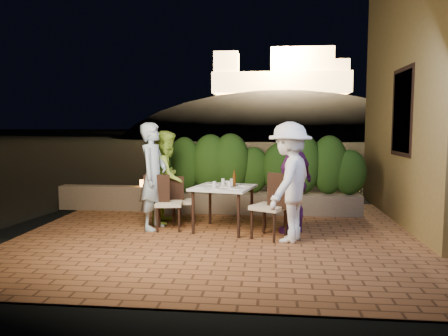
# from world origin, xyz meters

# --- Properties ---
(ground) EXTENTS (400.00, 400.00, 0.00)m
(ground) POSITION_xyz_m (0.00, 0.00, -0.02)
(ground) COLOR black
(ground) RESTS_ON ground
(terrace_floor) EXTENTS (7.00, 6.00, 0.15)m
(terrace_floor) POSITION_xyz_m (0.00, 0.50, -0.07)
(terrace_floor) COLOR brown
(terrace_floor) RESTS_ON ground
(building_wall) EXTENTS (1.60, 5.00, 5.00)m
(building_wall) POSITION_xyz_m (3.60, 2.00, 2.50)
(building_wall) COLOR olive
(building_wall) RESTS_ON ground
(window_pane) EXTENTS (0.08, 1.00, 1.40)m
(window_pane) POSITION_xyz_m (2.82, 1.50, 2.00)
(window_pane) COLOR black
(window_pane) RESTS_ON building_wall
(window_frame) EXTENTS (0.06, 1.15, 1.55)m
(window_frame) POSITION_xyz_m (2.81, 1.50, 2.00)
(window_frame) COLOR black
(window_frame) RESTS_ON building_wall
(planter) EXTENTS (4.20, 0.55, 0.40)m
(planter) POSITION_xyz_m (0.20, 2.30, 0.20)
(planter) COLOR brown
(planter) RESTS_ON ground
(hedge) EXTENTS (4.00, 0.70, 1.10)m
(hedge) POSITION_xyz_m (0.20, 2.30, 0.95)
(hedge) COLOR #1D3C10
(hedge) RESTS_ON planter
(parapet) EXTENTS (2.20, 0.30, 0.50)m
(parapet) POSITION_xyz_m (-2.80, 2.30, 0.25)
(parapet) COLOR brown
(parapet) RESTS_ON ground
(hill) EXTENTS (52.00, 40.00, 22.00)m
(hill) POSITION_xyz_m (2.00, 60.00, -4.00)
(hill) COLOR black
(hill) RESTS_ON ground
(fortress) EXTENTS (26.00, 8.00, 8.00)m
(fortress) POSITION_xyz_m (2.00, 60.00, 10.50)
(fortress) COLOR #FFCC7A
(fortress) RESTS_ON hill
(dining_table) EXTENTS (1.13, 1.13, 0.75)m
(dining_table) POSITION_xyz_m (-0.27, 0.71, 0.38)
(dining_table) COLOR white
(dining_table) RESTS_ON ground
(plate_nw) EXTENTS (0.21, 0.21, 0.01)m
(plate_nw) POSITION_xyz_m (-0.63, 0.55, 0.76)
(plate_nw) COLOR white
(plate_nw) RESTS_ON dining_table
(plate_sw) EXTENTS (0.21, 0.21, 0.01)m
(plate_sw) POSITION_xyz_m (-0.48, 0.98, 0.76)
(plate_sw) COLOR white
(plate_sw) RESTS_ON dining_table
(plate_ne) EXTENTS (0.23, 0.23, 0.01)m
(plate_ne) POSITION_xyz_m (-0.04, 0.45, 0.76)
(plate_ne) COLOR white
(plate_ne) RESTS_ON dining_table
(plate_se) EXTENTS (0.24, 0.24, 0.01)m
(plate_se) POSITION_xyz_m (0.07, 0.85, 0.76)
(plate_se) COLOR white
(plate_se) RESTS_ON dining_table
(plate_centre) EXTENTS (0.19, 0.19, 0.01)m
(plate_centre) POSITION_xyz_m (-0.25, 0.69, 0.76)
(plate_centre) COLOR white
(plate_centre) RESTS_ON dining_table
(plate_front) EXTENTS (0.20, 0.20, 0.01)m
(plate_front) POSITION_xyz_m (-0.32, 0.39, 0.76)
(plate_front) COLOR white
(plate_front) RESTS_ON dining_table
(glass_nw) EXTENTS (0.06, 0.06, 0.10)m
(glass_nw) POSITION_xyz_m (-0.41, 0.59, 0.80)
(glass_nw) COLOR silver
(glass_nw) RESTS_ON dining_table
(glass_sw) EXTENTS (0.06, 0.06, 0.11)m
(glass_sw) POSITION_xyz_m (-0.30, 0.93, 0.80)
(glass_sw) COLOR silver
(glass_sw) RESTS_ON dining_table
(glass_ne) EXTENTS (0.06, 0.06, 0.10)m
(glass_ne) POSITION_xyz_m (-0.16, 0.61, 0.80)
(glass_ne) COLOR silver
(glass_ne) RESTS_ON dining_table
(glass_se) EXTENTS (0.07, 0.07, 0.12)m
(glass_se) POSITION_xyz_m (-0.14, 0.84, 0.81)
(glass_se) COLOR silver
(glass_se) RESTS_ON dining_table
(beer_bottle) EXTENTS (0.05, 0.05, 0.28)m
(beer_bottle) POSITION_xyz_m (-0.09, 0.74, 0.89)
(beer_bottle) COLOR #4E2A0D
(beer_bottle) RESTS_ON dining_table
(bowl) EXTENTS (0.26, 0.26, 0.05)m
(bowl) POSITION_xyz_m (-0.24, 1.03, 0.77)
(bowl) COLOR white
(bowl) RESTS_ON dining_table
(chair_left_front) EXTENTS (0.50, 0.50, 0.94)m
(chair_left_front) POSITION_xyz_m (-1.20, 0.67, 0.47)
(chair_left_front) COLOR black
(chair_left_front) RESTS_ON ground
(chair_left_back) EXTENTS (0.47, 0.47, 0.86)m
(chair_left_back) POSITION_xyz_m (-1.04, 1.12, 0.43)
(chair_left_back) COLOR black
(chair_left_back) RESTS_ON ground
(chair_right_front) EXTENTS (0.65, 0.65, 1.04)m
(chair_right_front) POSITION_xyz_m (0.49, 0.29, 0.52)
(chair_right_front) COLOR black
(chair_right_front) RESTS_ON ground
(chair_right_back) EXTENTS (0.45, 0.45, 0.91)m
(chair_right_back) POSITION_xyz_m (0.59, 0.77, 0.46)
(chair_right_back) COLOR black
(chair_right_back) RESTS_ON ground
(diner_blue) EXTENTS (0.53, 0.72, 1.82)m
(diner_blue) POSITION_xyz_m (-1.47, 0.71, 0.91)
(diner_blue) COLOR #9EBACC
(diner_blue) RESTS_ON ground
(diner_green) EXTENTS (0.67, 0.84, 1.67)m
(diner_green) POSITION_xyz_m (-1.35, 1.23, 0.84)
(diner_green) COLOR #ABDA44
(diner_green) RESTS_ON ground
(diner_white) EXTENTS (1.07, 1.34, 1.82)m
(diner_white) POSITION_xyz_m (0.79, 0.15, 0.91)
(diner_white) COLOR white
(diner_white) RESTS_ON ground
(diner_purple) EXTENTS (0.88, 1.05, 1.68)m
(diner_purple) POSITION_xyz_m (0.90, 0.69, 0.84)
(diner_purple) COLOR #65236B
(diner_purple) RESTS_ON ground
(parapet_lamp) EXTENTS (0.10, 0.10, 0.14)m
(parapet_lamp) POSITION_xyz_m (-2.14, 2.30, 0.57)
(parapet_lamp) COLOR orange
(parapet_lamp) RESTS_ON parapet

